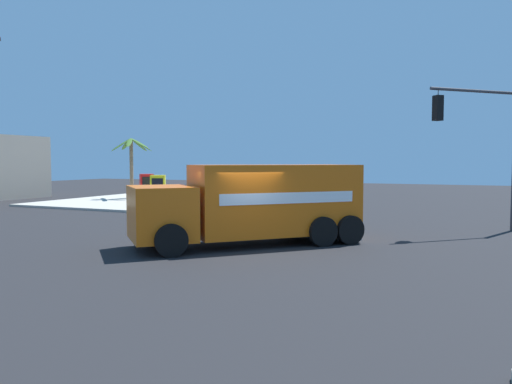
{
  "coord_description": "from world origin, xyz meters",
  "views": [
    {
      "loc": [
        -14.22,
        -6.73,
        2.82
      ],
      "look_at": [
        0.94,
        0.01,
        1.79
      ],
      "focal_mm": 33.96,
      "sensor_mm": 36.0,
      "label": 1
    }
  ],
  "objects_px": {
    "traffic_light_primary": "(489,136)",
    "palm_tree_far": "(131,155)",
    "vending_machine_blue": "(147,187)",
    "delivery_truck": "(255,203)",
    "vending_machine_red": "(158,190)"
  },
  "relations": [
    {
      "from": "vending_machine_red",
      "to": "traffic_light_primary",
      "type": "bearing_deg",
      "value": -101.66
    },
    {
      "from": "traffic_light_primary",
      "to": "vending_machine_blue",
      "type": "bearing_deg",
      "value": 74.07
    },
    {
      "from": "delivery_truck",
      "to": "vending_machine_blue",
      "type": "distance_m",
      "value": 18.38
    },
    {
      "from": "vending_machine_blue",
      "to": "traffic_light_primary",
      "type": "bearing_deg",
      "value": -105.93
    },
    {
      "from": "delivery_truck",
      "to": "traffic_light_primary",
      "type": "relative_size",
      "value": 1.24
    },
    {
      "from": "delivery_truck",
      "to": "traffic_light_primary",
      "type": "xyz_separation_m",
      "value": [
        6.31,
        -7.35,
        2.41
      ]
    },
    {
      "from": "traffic_light_primary",
      "to": "palm_tree_far",
      "type": "relative_size",
      "value": 1.31
    },
    {
      "from": "palm_tree_far",
      "to": "delivery_truck",
      "type": "bearing_deg",
      "value": -130.57
    },
    {
      "from": "delivery_truck",
      "to": "vending_machine_red",
      "type": "distance_m",
      "value": 15.08
    },
    {
      "from": "traffic_light_primary",
      "to": "vending_machine_red",
      "type": "height_order",
      "value": "traffic_light_primary"
    },
    {
      "from": "vending_machine_red",
      "to": "palm_tree_far",
      "type": "xyz_separation_m",
      "value": [
        3.64,
        4.91,
        2.24
      ]
    },
    {
      "from": "vending_machine_red",
      "to": "palm_tree_far",
      "type": "height_order",
      "value": "palm_tree_far"
    },
    {
      "from": "delivery_truck",
      "to": "palm_tree_far",
      "type": "height_order",
      "value": "palm_tree_far"
    },
    {
      "from": "traffic_light_primary",
      "to": "vending_machine_blue",
      "type": "distance_m",
      "value": 22.02
    },
    {
      "from": "vending_machine_red",
      "to": "palm_tree_far",
      "type": "distance_m",
      "value": 6.51
    }
  ]
}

